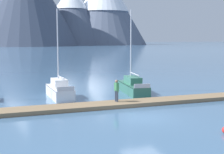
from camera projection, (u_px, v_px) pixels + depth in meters
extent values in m
plane|color=#426689|center=(142.00, 118.00, 21.83)|extent=(700.00, 700.00, 0.00)
cone|color=#4C566B|center=(72.00, 15.00, 244.57)|extent=(58.40, 58.40, 42.90)
cone|color=slate|center=(104.00, 7.00, 253.79)|extent=(65.15, 65.15, 56.04)
cube|color=#846B4C|center=(121.00, 104.00, 25.56)|extent=(28.62, 2.52, 0.30)
cylinder|color=#38383D|center=(125.00, 106.00, 24.75)|extent=(27.44, 0.73, 0.24)
cylinder|color=#38383D|center=(117.00, 102.00, 26.37)|extent=(27.44, 0.73, 0.24)
cube|color=white|center=(60.00, 92.00, 28.88)|extent=(1.66, 4.92, 0.95)
ellipsoid|color=white|center=(54.00, 88.00, 31.46)|extent=(1.36, 1.92, 0.91)
cube|color=slate|center=(60.00, 87.00, 28.83)|extent=(1.70, 4.82, 0.06)
cylinder|color=silver|center=(58.00, 48.00, 28.84)|extent=(0.10, 0.10, 6.69)
cylinder|color=silver|center=(61.00, 77.00, 28.06)|extent=(0.13, 2.29, 0.08)
cube|color=white|center=(59.00, 83.00, 28.90)|extent=(1.14, 2.22, 0.70)
cube|color=silver|center=(66.00, 89.00, 26.61)|extent=(1.40, 0.13, 0.36)
cube|color=#336B56|center=(133.00, 88.00, 31.32)|extent=(2.29, 5.94, 0.91)
ellipsoid|color=#336B56|center=(125.00, 84.00, 34.46)|extent=(1.57, 2.08, 0.86)
cube|color=#163027|center=(133.00, 84.00, 31.27)|extent=(2.32, 5.83, 0.06)
cylinder|color=silver|center=(131.00, 47.00, 31.72)|extent=(0.10, 0.10, 6.88)
cylinder|color=silver|center=(135.00, 74.00, 30.68)|extent=(0.42, 2.72, 0.08)
cube|color=#3A7560|center=(133.00, 80.00, 31.37)|extent=(1.42, 2.72, 0.65)
cube|color=silver|center=(142.00, 86.00, 28.52)|extent=(1.42, 0.28, 0.36)
cylinder|color=#384256|center=(116.00, 96.00, 25.73)|extent=(0.14, 0.14, 0.86)
cylinder|color=#384256|center=(117.00, 96.00, 25.51)|extent=(0.14, 0.14, 0.86)
cube|color=#387A4C|center=(117.00, 87.00, 25.53)|extent=(0.28, 0.41, 0.60)
sphere|color=#A37556|center=(117.00, 81.00, 25.49)|extent=(0.22, 0.22, 0.22)
cylinder|color=#387A4C|center=(115.00, 87.00, 25.76)|extent=(0.09, 0.09, 0.62)
cylinder|color=#387A4C|center=(118.00, 88.00, 25.33)|extent=(0.09, 0.09, 0.62)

